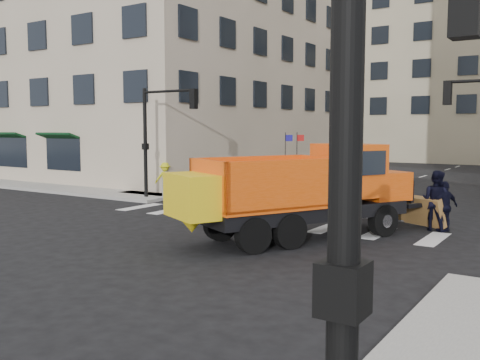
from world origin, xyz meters
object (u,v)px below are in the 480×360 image
Objects in this scene: worker at (165,178)px; cop_b at (436,201)px; cop_c at (445,206)px; cop_a at (388,198)px; plow_truck at (298,189)px; newspaper_box at (381,201)px.

cop_b is at bearing -38.92° from worker.
worker is (-14.17, 1.99, 0.09)m from cop_c.
cop_a reaches higher than worker.
cop_a is at bearing -40.01° from worker.
cop_c is at bearing -166.74° from cop_b.
cop_b reaches higher than worker.
newspaper_box is at bearing 16.32° from plow_truck.
plow_truck reaches higher than newspaper_box.
cop_b is 0.34m from cop_c.
cop_c reaches higher than newspaper_box.
newspaper_box is (11.57, -0.75, -0.24)m from worker.
plow_truck is 5.08m from cop_b.
cop_c is 1.55× the size of newspaper_box.
worker is 1.44× the size of newspaper_box.
cop_c is 1.08× the size of worker.
worker reaches higher than cop_c.
cop_b is 1.21× the size of cop_c.
cop_c is (1.94, 0.00, -0.14)m from cop_a.
worker is 11.60m from newspaper_box.
newspaper_box is at bearing -65.47° from cop_a.
plow_truck is 8.47× the size of newspaper_box.
newspaper_box is (-0.65, 1.24, -0.29)m from cop_a.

